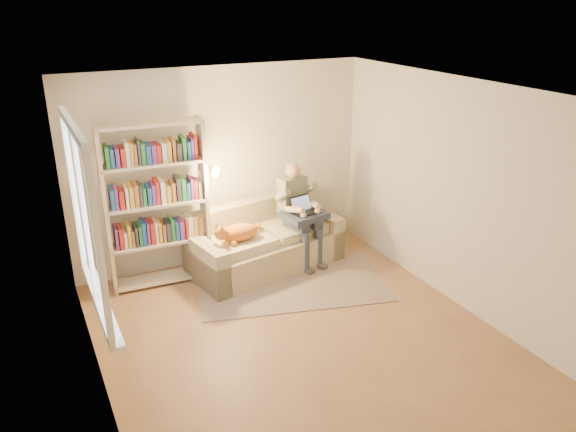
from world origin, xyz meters
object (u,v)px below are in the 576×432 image
sofa (264,245)px  bookshelf (156,197)px  cat (237,232)px  person (298,208)px  laptop (301,209)px

sofa → bookshelf: 1.58m
cat → bookshelf: size_ratio=0.35×
person → laptop: size_ratio=3.82×
laptop → bookshelf: bearing=158.6°
laptop → person: bearing=70.0°
laptop → bookshelf: (-1.78, 0.35, 0.34)m
sofa → cat: 0.61m
sofa → cat: sofa is taller
person → bookshelf: size_ratio=0.66×
person → cat: 0.95m
person → bookshelf: 1.85m
sofa → laptop: size_ratio=5.93×
person → laptop: 0.12m
sofa → person: person is taller
cat → bookshelf: (-0.87, 0.38, 0.48)m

